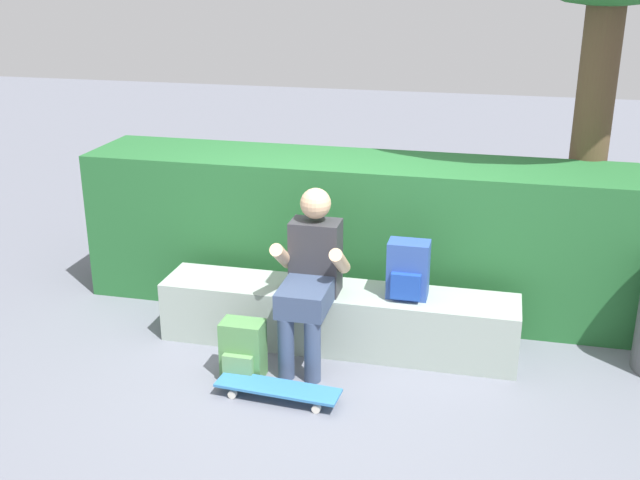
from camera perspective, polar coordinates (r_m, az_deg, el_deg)
The scene contains 7 objects.
ground_plane at distance 5.26m, azimuth 0.29°, elevation -9.83°, with size 24.00×24.00×0.00m, color slate.
bench_main at distance 5.51m, azimuth 1.27°, elevation -5.77°, with size 2.53×0.46×0.44m.
person_skater at distance 5.18m, azimuth -0.70°, elevation -2.43°, with size 0.49×0.62×1.19m.
skateboard_near_person at distance 4.94m, azimuth -3.16°, elevation -10.96°, with size 0.81×0.26×0.09m.
backpack_on_bench at distance 5.27m, azimuth 6.55°, elevation -2.28°, with size 0.28×0.23×0.40m.
backpack_on_ground at distance 5.15m, azimuth -5.76°, elevation -8.18°, with size 0.28×0.23×0.40m.
hedge_row at distance 6.11m, azimuth 2.48°, elevation 0.61°, with size 4.24×0.80×1.18m.
Camera 1 is at (1.03, -4.44, 2.62)m, focal length 43.10 mm.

